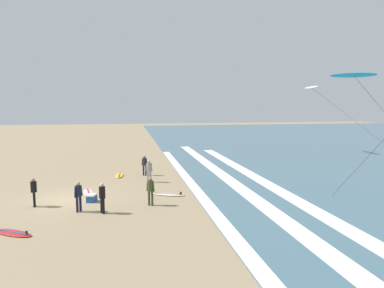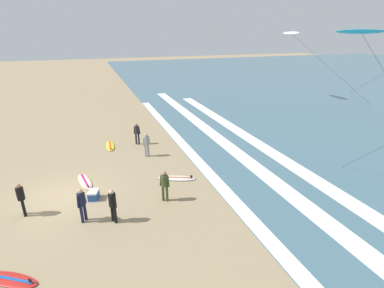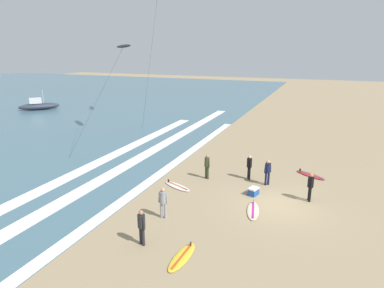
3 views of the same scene
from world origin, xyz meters
TOP-DOWN VIEW (x-y plane):
  - ground_plane at (0.00, 0.00)m, footprint 160.00×160.00m
  - wave_foam_shoreline at (-0.49, 7.95)m, footprint 36.77×0.73m
  - wave_foam_mid_break at (0.92, 10.94)m, footprint 48.92×1.06m
  - wave_foam_outer_break at (-0.72, 13.20)m, footprint 37.55×1.08m
  - surfer_foreground_main at (2.92, 2.27)m, footprint 0.48×0.34m
  - surfer_right_near at (-6.05, 4.84)m, footprint 0.32×0.49m
  - surfer_background_far at (2.42, 1.03)m, footprint 0.42×0.42m
  - surfer_left_far at (-3.64, 5.05)m, footprint 0.32×0.51m
  - surfer_mid_group at (2.02, 4.79)m, footprint 0.34×0.48m
  - surfer_left_near at (1.03, -1.49)m, footprint 0.51×0.32m
  - surfboard_left_pile at (-1.32, 1.09)m, footprint 2.18×1.00m
  - surfboard_foreground_flat at (5.02, -1.37)m, footprint 1.62×2.10m
  - surfboard_right_spare at (-6.29, 2.89)m, footprint 2.12×0.69m
  - surfboard_near_water at (0.06, 5.99)m, footprint 1.40×2.16m
  - kite_cyan_low_near at (-2.19, 20.06)m, footprint 3.30×7.81m
  - kite_white_mid_center at (-15.29, 24.37)m, footprint 7.46×8.05m
  - cooler_box at (0.65, 1.50)m, footprint 0.72×0.61m

SIDE VIEW (x-z plane):
  - ground_plane at x=0.00m, z-range 0.00..0.00m
  - wave_foam_shoreline at x=-0.49m, z-range 0.01..0.02m
  - wave_foam_mid_break at x=0.92m, z-range 0.01..0.02m
  - wave_foam_outer_break at x=-0.72m, z-range 0.01..0.02m
  - surfboard_left_pile at x=-1.32m, z-range -0.08..0.17m
  - surfboard_foreground_flat at x=5.02m, z-range -0.08..0.17m
  - surfboard_right_spare at x=-6.29m, z-range -0.08..0.17m
  - surfboard_near_water at x=0.06m, z-range -0.08..0.17m
  - cooler_box at x=0.65m, z-range 0.00..0.44m
  - surfer_foreground_main at x=2.92m, z-range 0.16..1.76m
  - surfer_right_near at x=-6.05m, z-range 0.16..1.76m
  - surfer_background_far at x=2.42m, z-range 0.16..1.76m
  - surfer_left_far at x=-3.64m, z-range 0.16..1.76m
  - surfer_mid_group at x=2.02m, z-range 0.16..1.76m
  - surfer_left_near at x=1.03m, z-range 0.16..1.76m
  - kite_white_mid_center at x=-15.29m, z-range 3.63..11.42m
  - kite_cyan_low_near at x=-2.19m, z-range 3.72..11.68m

